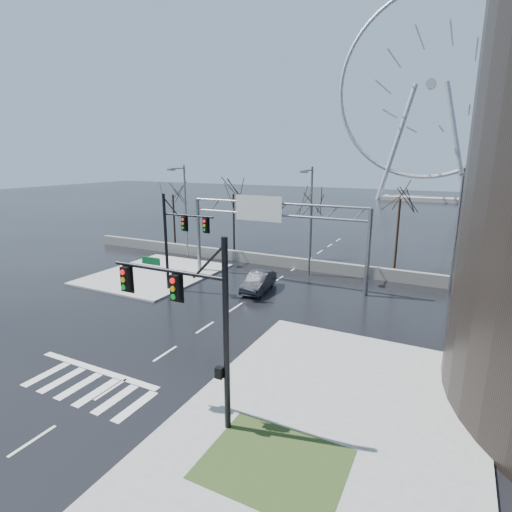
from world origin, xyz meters
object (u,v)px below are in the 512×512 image
Objects in this scene: ferris_wheel at (430,92)px; car at (259,282)px; signal_mast_far at (176,234)px; signal_mast_near at (196,312)px; sign_gantry at (271,224)px.

ferris_wheel reaches higher than car.
signal_mast_far is 1.70× the size of car.
car is at bearing 108.13° from signal_mast_near.
sign_gantry is at bearing -93.84° from ferris_wheel.
ferris_wheel is at bearing 80.37° from car.
signal_mast_near is 1.00× the size of signal_mast_far.
signal_mast_near is 0.16× the size of ferris_wheel.
car is (5.67, 3.32, -4.06)m from signal_mast_far.
car is (-5.34, 16.32, -4.10)m from signal_mast_near.
ferris_wheel is (10.87, 86.04, 21.30)m from signal_mast_far.
sign_gantry is 0.32× the size of ferris_wheel.
signal_mast_far is at bearing -132.47° from sign_gantry.
signal_mast_far reaches higher than sign_gantry.
signal_mast_far is 0.16× the size of ferris_wheel.
ferris_wheel is at bearing 82.80° from signal_mast_far.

